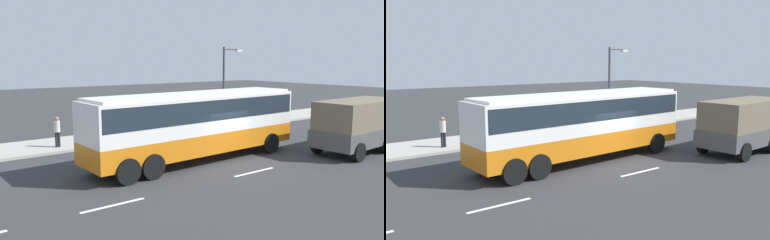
{
  "view_description": "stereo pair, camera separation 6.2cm",
  "coord_description": "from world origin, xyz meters",
  "views": [
    {
      "loc": [
        -12.77,
        -14.02,
        4.96
      ],
      "look_at": [
        -1.12,
        1.56,
        2.03
      ],
      "focal_mm": 36.9,
      "sensor_mm": 36.0,
      "label": 1
    },
    {
      "loc": [
        -12.82,
        -13.98,
        4.96
      ],
      "look_at": [
        -1.12,
        1.56,
        2.03
      ],
      "focal_mm": 36.9,
      "sensor_mm": 36.0,
      "label": 2
    }
  ],
  "objects": [
    {
      "name": "ground_plane",
      "position": [
        0.0,
        0.0,
        0.0
      ],
      "size": [
        120.0,
        120.0,
        0.0
      ],
      "primitive_type": "plane",
      "color": "#333335"
    },
    {
      "name": "sidewalk_curb",
      "position": [
        0.0,
        8.84,
        0.07
      ],
      "size": [
        80.0,
        4.0,
        0.15
      ],
      "primitive_type": "cube",
      "color": "#A8A399",
      "rests_on": "ground_plane"
    },
    {
      "name": "lane_centreline",
      "position": [
        4.09,
        -1.94,
        0.0
      ],
      "size": [
        47.76,
        0.16,
        0.01
      ],
      "color": "white",
      "rests_on": "ground_plane"
    },
    {
      "name": "coach_bus",
      "position": [
        -1.11,
        1.2,
        2.11
      ],
      "size": [
        11.69,
        3.08,
        3.41
      ],
      "rotation": [
        0.0,
        0.0,
        0.04
      ],
      "color": "orange",
      "rests_on": "ground_plane"
    },
    {
      "name": "cargo_truck",
      "position": [
        8.19,
        -2.44,
        1.58
      ],
      "size": [
        8.09,
        2.88,
        2.86
      ],
      "rotation": [
        0.0,
        0.0,
        0.04
      ],
      "color": "red",
      "rests_on": "ground_plane"
    },
    {
      "name": "pedestrian_near_curb",
      "position": [
        -5.81,
        7.9,
        1.14
      ],
      "size": [
        0.32,
        0.32,
        1.72
      ],
      "rotation": [
        0.0,
        0.0,
        4.93
      ],
      "color": "black",
      "rests_on": "sidewalk_curb"
    },
    {
      "name": "street_lamp",
      "position": [
        6.14,
        7.23,
        3.53
      ],
      "size": [
        1.76,
        0.24,
        5.77
      ],
      "color": "#47474C",
      "rests_on": "sidewalk_curb"
    }
  ]
}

